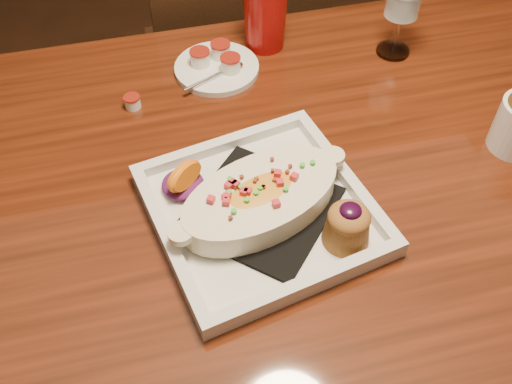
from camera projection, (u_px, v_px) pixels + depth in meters
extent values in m
plane|color=black|center=(293.00, 367.00, 1.48)|extent=(7.00, 7.00, 0.00)
cube|color=#5E200D|center=(315.00, 180.00, 0.93)|extent=(1.50, 0.90, 0.04)
cylinder|color=black|center=(497.00, 129.00, 1.55)|extent=(0.07, 0.07, 0.71)
cube|color=black|center=(230.00, 65.00, 1.58)|extent=(0.42, 0.42, 0.04)
cylinder|color=black|center=(271.00, 82.00, 1.89)|extent=(0.04, 0.04, 0.45)
cylinder|color=black|center=(169.00, 99.00, 1.83)|extent=(0.04, 0.04, 0.45)
cylinder|color=black|center=(301.00, 154.00, 1.67)|extent=(0.04, 0.04, 0.45)
cylinder|color=black|center=(187.00, 174.00, 1.62)|extent=(0.04, 0.04, 0.45)
cube|color=black|center=(244.00, 24.00, 1.27)|extent=(0.40, 0.03, 0.46)
cube|color=silver|center=(261.00, 213.00, 0.85)|extent=(0.36, 0.36, 0.01)
cube|color=black|center=(261.00, 209.00, 0.84)|extent=(0.27, 0.27, 0.01)
ellipsoid|color=orange|center=(261.00, 198.00, 0.82)|extent=(0.24, 0.18, 0.04)
ellipsoid|color=#521246|center=(183.00, 184.00, 0.87)|extent=(0.07, 0.07, 0.02)
cone|color=#965C26|center=(347.00, 228.00, 0.79)|extent=(0.07, 0.07, 0.05)
ellipsoid|color=#965C26|center=(349.00, 217.00, 0.77)|extent=(0.06, 0.06, 0.03)
ellipsoid|color=black|center=(351.00, 210.00, 0.76)|extent=(0.03, 0.03, 0.01)
cylinder|color=silver|center=(393.00, 51.00, 1.12)|extent=(0.06, 0.06, 0.01)
cylinder|color=silver|center=(396.00, 34.00, 1.09)|extent=(0.01, 0.01, 0.07)
cylinder|color=silver|center=(217.00, 68.00, 1.08)|extent=(0.16, 0.16, 0.01)
cylinder|color=white|center=(200.00, 58.00, 1.07)|extent=(0.04, 0.04, 0.03)
cylinder|color=maroon|center=(200.00, 52.00, 1.05)|extent=(0.04, 0.04, 0.00)
cylinder|color=white|center=(221.00, 51.00, 1.08)|extent=(0.04, 0.04, 0.03)
cylinder|color=maroon|center=(220.00, 44.00, 1.07)|extent=(0.04, 0.04, 0.00)
cylinder|color=white|center=(231.00, 64.00, 1.05)|extent=(0.04, 0.04, 0.03)
cylinder|color=maroon|center=(230.00, 58.00, 1.04)|extent=(0.04, 0.04, 0.00)
cylinder|color=white|center=(133.00, 102.00, 1.01)|extent=(0.03, 0.03, 0.02)
cylinder|color=maroon|center=(131.00, 97.00, 1.00)|extent=(0.03, 0.03, 0.00)
cone|color=#A30E0B|center=(265.00, 12.00, 1.08)|extent=(0.09, 0.09, 0.15)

